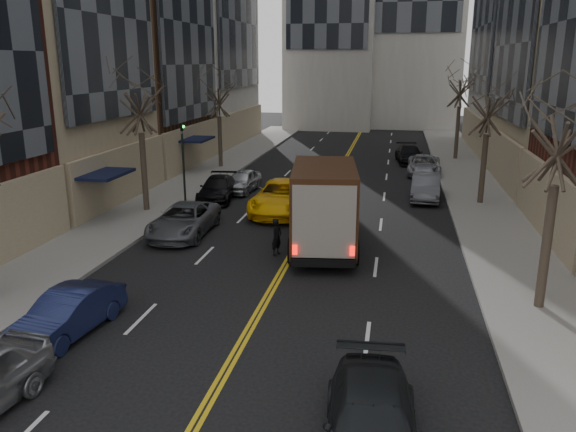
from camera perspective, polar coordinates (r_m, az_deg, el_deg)
name	(u,v)px	position (r m, az deg, el deg)	size (l,w,h in m)	color
sidewalk_left	(190,183)	(37.06, -9.92, 3.28)	(4.00, 66.00, 0.15)	slate
sidewalk_right	(479,196)	(35.05, 18.82, 1.98)	(4.00, 66.00, 0.15)	slate
tree_lf_mid	(138,85)	(29.77, -14.99, 12.74)	(3.20, 3.20, 8.91)	#382D23
tree_lf_far	(218,86)	(41.89, -7.09, 12.99)	(3.20, 3.20, 8.12)	#382D23
tree_rt_near	(564,107)	(18.51, 26.25, 9.91)	(3.20, 3.20, 8.71)	#382D23
tree_rt_mid	(490,92)	(32.23, 19.86, 11.76)	(3.20, 3.20, 8.32)	#382D23
tree_rt_far	(462,75)	(47.09, 17.24, 13.56)	(3.20, 3.20, 9.11)	#382D23
traffic_signal	(183,154)	(31.40, -10.61, 6.17)	(0.29, 0.26, 4.70)	black
ups_truck	(324,207)	(23.51, 3.67, 0.92)	(3.40, 6.99, 3.68)	black
observer_sedan	(372,426)	(12.12, 8.50, -20.33)	(2.24, 4.84, 1.37)	black
taxi	(283,197)	(29.58, -0.56, 1.95)	(2.78, 6.03, 1.67)	yellow
pedestrian	(277,237)	(23.06, -1.16, -2.14)	(0.56, 0.37, 1.55)	black
parked_lf_b	(68,314)	(17.76, -21.45, -9.21)	(1.39, 3.98, 1.31)	#13193D
parked_lf_c	(184,220)	(26.20, -10.54, -0.40)	(2.33, 5.06, 1.41)	#515359
parked_lf_d	(218,189)	(32.58, -7.16, 2.78)	(1.85, 4.56, 1.32)	black
parked_lf_e	(242,181)	(34.52, -4.65, 3.57)	(1.57, 3.90, 1.33)	#ADB0B5
parked_rt_a	(426,187)	(33.40, 13.81, 2.90)	(1.57, 4.51, 1.49)	#52535A
parked_rt_b	(424,165)	(40.79, 13.65, 5.04)	(2.25, 4.87, 1.35)	#AFB0B7
parked_rt_c	(409,154)	(45.35, 12.22, 6.15)	(1.91, 4.70, 1.36)	black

